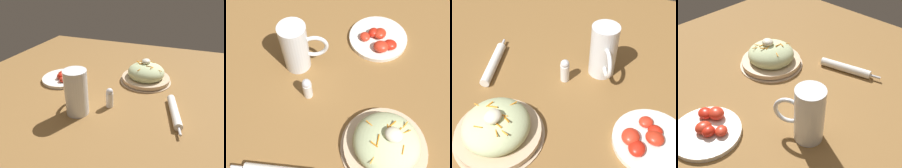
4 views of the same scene
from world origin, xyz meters
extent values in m
plane|color=olive|center=(0.00, 0.00, 0.00)|extent=(1.43, 1.43, 0.00)
cylinder|color=#D1B28E|center=(0.17, -0.10, 0.00)|extent=(0.23, 0.23, 0.01)
cylinder|color=#D1B28E|center=(0.17, -0.10, 0.02)|extent=(0.22, 0.22, 0.02)
ellipsoid|color=beige|center=(0.17, -0.10, 0.05)|extent=(0.17, 0.17, 0.08)
cylinder|color=orange|center=(0.20, -0.08, 0.08)|extent=(0.02, 0.02, 0.00)
cylinder|color=orange|center=(0.16, -0.08, 0.09)|extent=(0.01, 0.02, 0.01)
cylinder|color=orange|center=(0.14, -0.13, 0.08)|extent=(0.02, 0.01, 0.00)
cylinder|color=orange|center=(0.16, -0.07, 0.08)|extent=(0.02, 0.03, 0.01)
cylinder|color=orange|center=(0.20, -0.06, 0.08)|extent=(0.01, 0.03, 0.01)
cylinder|color=orange|center=(0.11, -0.08, 0.08)|extent=(0.02, 0.01, 0.01)
cylinder|color=orange|center=(0.15, -0.16, 0.07)|extent=(0.01, 0.03, 0.01)
cylinder|color=orange|center=(0.15, -0.12, 0.09)|extent=(0.01, 0.03, 0.01)
cylinder|color=orange|center=(0.19, -0.08, 0.09)|extent=(0.01, 0.03, 0.01)
cylinder|color=orange|center=(0.21, -0.12, 0.08)|extent=(0.00, 0.02, 0.01)
ellipsoid|color=#EFEACC|center=(0.18, -0.10, 0.09)|extent=(0.04, 0.04, 0.02)
cylinder|color=white|center=(-0.16, 0.07, 0.08)|extent=(0.08, 0.08, 0.17)
cylinder|color=#B76B14|center=(-0.16, 0.07, 0.05)|extent=(0.07, 0.07, 0.10)
cylinder|color=white|center=(-0.16, 0.07, 0.11)|extent=(0.07, 0.07, 0.01)
torus|color=white|center=(-0.11, 0.10, 0.08)|extent=(0.08, 0.05, 0.09)
cylinder|color=silver|center=(-0.16, -0.28, 0.01)|extent=(0.04, 0.02, 0.01)
cylinder|color=white|center=(0.05, 0.26, 0.01)|extent=(0.20, 0.20, 0.01)
ellipsoid|color=red|center=(0.05, 0.26, 0.03)|extent=(0.05, 0.06, 0.03)
ellipsoid|color=red|center=(0.03, 0.26, 0.03)|extent=(0.04, 0.04, 0.03)
ellipsoid|color=red|center=(0.09, 0.23, 0.03)|extent=(0.05, 0.05, 0.03)
ellipsoid|color=red|center=(0.07, 0.21, 0.03)|extent=(0.05, 0.05, 0.03)
ellipsoid|color=red|center=(0.01, 0.24, 0.02)|extent=(0.05, 0.05, 0.02)
cylinder|color=white|center=(-0.09, -0.02, 0.03)|extent=(0.03, 0.03, 0.06)
sphere|color=silver|center=(-0.09, -0.02, 0.06)|extent=(0.03, 0.03, 0.03)
camera|label=1|loc=(-0.72, -0.27, 0.45)|focal=34.37mm
camera|label=2|loc=(0.13, -0.35, 0.68)|focal=41.74mm
camera|label=3|loc=(0.48, 0.19, 0.59)|focal=43.78mm
camera|label=4|loc=(-0.50, 0.49, 0.61)|focal=46.08mm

